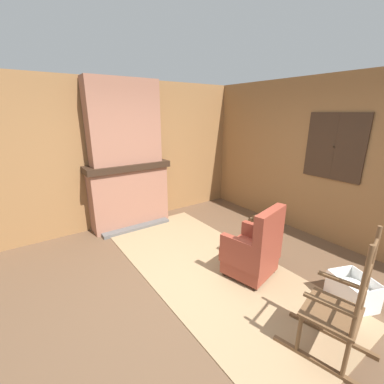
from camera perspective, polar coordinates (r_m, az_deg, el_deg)
The scene contains 12 objects.
ground_plane at distance 3.47m, azimuth 2.18°, elevation -20.00°, with size 14.00×14.00×0.00m, color brown.
wood_panel_wall_left at distance 5.04m, azimuth -15.29°, elevation 7.99°, with size 0.06×5.55×2.68m.
wood_panel_wall_back at distance 4.78m, azimuth 27.21°, elevation 6.31°, with size 5.55×0.09×2.68m.
fireplace_hearth at distance 4.99m, azimuth -13.68°, elevation -0.66°, with size 0.60×1.53×1.21m.
chimney_breast at distance 4.78m, azimuth -14.90°, elevation 14.74°, with size 0.34×1.26×1.44m.
area_rug at distance 3.80m, azimuth 3.61°, elevation -16.23°, with size 3.82×1.71×0.01m.
armchair at distance 3.53m, azimuth 13.54°, elevation -12.70°, with size 0.71×0.73×0.99m.
rocking_chair at distance 2.77m, azimuth 29.42°, elevation -22.74°, with size 0.88×0.62×1.24m.
firewood_stack at distance 5.25m, azimuth 15.31°, elevation -5.98°, with size 0.40×0.45×0.21m.
laundry_basket at distance 3.62m, azimuth 32.10°, elevation -18.05°, with size 0.55×0.50×0.33m.
oil_lamp_vase at distance 4.72m, azimuth -20.33°, elevation 6.51°, with size 0.10×0.10×0.26m.
storage_case at distance 5.07m, azimuth -9.19°, elevation 7.82°, with size 0.13×0.24×0.14m.
Camera 1 is at (2.18, -1.69, 2.11)m, focal length 24.00 mm.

